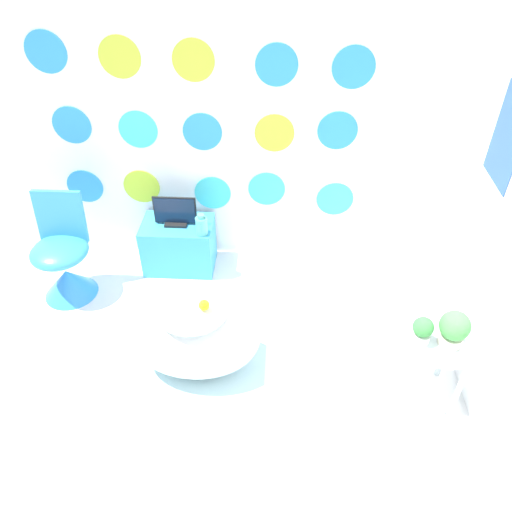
# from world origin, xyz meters

# --- Properties ---
(ground_plane) EXTENTS (12.00, 12.00, 0.00)m
(ground_plane) POSITION_xyz_m (0.00, 0.00, 0.00)
(ground_plane) COLOR white
(wall_back_dotted) EXTENTS (4.62, 0.05, 2.60)m
(wall_back_dotted) POSITION_xyz_m (-0.00, 2.03, 1.30)
(wall_back_dotted) COLOR white
(wall_back_dotted) RESTS_ON ground_plane
(wall_right) EXTENTS (0.06, 3.01, 2.60)m
(wall_right) POSITION_xyz_m (1.83, 1.01, 1.30)
(wall_right) COLOR white
(wall_right) RESTS_ON ground_plane
(rug) EXTENTS (0.92, 0.81, 0.01)m
(rug) POSITION_xyz_m (0.06, 0.68, 0.00)
(rug) COLOR silver
(rug) RESTS_ON ground_plane
(bathtub) EXTENTS (0.84, 0.55, 0.54)m
(bathtub) POSITION_xyz_m (0.06, 0.74, 0.27)
(bathtub) COLOR white
(bathtub) RESTS_ON ground_plane
(rubber_duck) EXTENTS (0.07, 0.08, 0.08)m
(rubber_duck) POSITION_xyz_m (0.14, 0.73, 0.58)
(rubber_duck) COLOR yellow
(rubber_duck) RESTS_ON bathtub
(chair) EXTENTS (0.43, 0.43, 0.83)m
(chair) POSITION_xyz_m (-1.05, 1.41, 0.27)
(chair) COLOR #338CE0
(chair) RESTS_ON ground_plane
(tv_cabinet) EXTENTS (0.57, 0.37, 0.43)m
(tv_cabinet) POSITION_xyz_m (-0.24, 1.79, 0.21)
(tv_cabinet) COLOR #389ED6
(tv_cabinet) RESTS_ON ground_plane
(tv) EXTENTS (0.34, 0.12, 0.25)m
(tv) POSITION_xyz_m (-0.24, 1.79, 0.53)
(tv) COLOR black
(tv) RESTS_ON tv_cabinet
(vase) EXTENTS (0.09, 0.09, 0.18)m
(vase) POSITION_xyz_m (-0.01, 1.67, 0.51)
(vase) COLOR #51B2AD
(vase) RESTS_ON tv_cabinet
(side_table) EXTENTS (0.38, 0.37, 0.50)m
(side_table) POSITION_xyz_m (1.52, 0.58, 0.40)
(side_table) COLOR silver
(side_table) RESTS_ON ground_plane
(potted_plant_left) EXTENTS (0.12, 0.12, 0.18)m
(potted_plant_left) POSITION_xyz_m (1.43, 0.58, 0.59)
(potted_plant_left) COLOR white
(potted_plant_left) RESTS_ON side_table
(potted_plant_right) EXTENTS (0.18, 0.18, 0.23)m
(potted_plant_right) POSITION_xyz_m (1.60, 0.57, 0.62)
(potted_plant_right) COLOR beige
(potted_plant_right) RESTS_ON side_table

